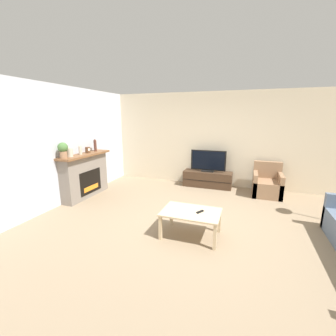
# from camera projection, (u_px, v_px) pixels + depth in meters

# --- Properties ---
(ground_plane) EXTENTS (24.00, 24.00, 0.00)m
(ground_plane) POSITION_uv_depth(u_px,v_px,m) (201.00, 225.00, 4.27)
(ground_plane) COLOR #89755B
(wall_back) EXTENTS (12.00, 0.06, 2.70)m
(wall_back) POSITION_uv_depth(u_px,v_px,m) (221.00, 140.00, 6.46)
(wall_back) COLOR beige
(wall_back) RESTS_ON ground
(wall_left) EXTENTS (0.06, 12.00, 2.70)m
(wall_left) POSITION_uv_depth(u_px,v_px,m) (58.00, 147.00, 5.04)
(wall_left) COLOR silver
(wall_left) RESTS_ON ground
(fireplace) EXTENTS (0.43, 1.53, 1.11)m
(fireplace) POSITION_uv_depth(u_px,v_px,m) (85.00, 175.00, 5.69)
(fireplace) COLOR slate
(fireplace) RESTS_ON ground
(mantel_vase_left) EXTENTS (0.13, 0.13, 0.24)m
(mantel_vase_left) POSITION_uv_depth(u_px,v_px,m) (70.00, 152.00, 5.12)
(mantel_vase_left) COLOR beige
(mantel_vase_left) RESTS_ON fireplace
(mantel_vase_centre_left) EXTENTS (0.08, 0.08, 0.23)m
(mantel_vase_centre_left) POSITION_uv_depth(u_px,v_px,m) (80.00, 150.00, 5.43)
(mantel_vase_centre_left) COLOR beige
(mantel_vase_centre_left) RESTS_ON fireplace
(mantel_vase_right) EXTENTS (0.07, 0.07, 0.32)m
(mantel_vase_right) POSITION_uv_depth(u_px,v_px,m) (95.00, 145.00, 5.95)
(mantel_vase_right) COLOR #512D23
(mantel_vase_right) RESTS_ON fireplace
(mantel_clock) EXTENTS (0.08, 0.11, 0.15)m
(mantel_clock) POSITION_uv_depth(u_px,v_px,m) (88.00, 150.00, 5.68)
(mantel_clock) COLOR brown
(mantel_clock) RESTS_ON fireplace
(potted_plant) EXTENTS (0.22, 0.22, 0.35)m
(potted_plant) POSITION_uv_depth(u_px,v_px,m) (63.00, 149.00, 4.92)
(potted_plant) COLOR #936B4C
(potted_plant) RESTS_ON fireplace
(tv_stand) EXTENTS (1.38, 0.45, 0.45)m
(tv_stand) POSITION_uv_depth(u_px,v_px,m) (207.00, 179.00, 6.54)
(tv_stand) COLOR #422D1E
(tv_stand) RESTS_ON ground
(tv) EXTENTS (1.00, 0.18, 0.62)m
(tv) POSITION_uv_depth(u_px,v_px,m) (208.00, 162.00, 6.43)
(tv) COLOR black
(tv) RESTS_ON tv_stand
(armchair) EXTENTS (0.70, 0.76, 0.84)m
(armchair) POSITION_uv_depth(u_px,v_px,m) (267.00, 185.00, 5.83)
(armchair) COLOR #937051
(armchair) RESTS_ON ground
(coffee_table) EXTENTS (0.98, 0.65, 0.45)m
(coffee_table) POSITION_uv_depth(u_px,v_px,m) (191.00, 214.00, 3.80)
(coffee_table) COLOR #CCB289
(coffee_table) RESTS_ON ground
(remote) EXTENTS (0.11, 0.15, 0.02)m
(remote) POSITION_uv_depth(u_px,v_px,m) (200.00, 212.00, 3.75)
(remote) COLOR black
(remote) RESTS_ON coffee_table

